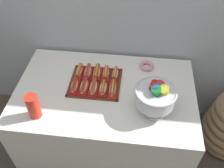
{
  "coord_description": "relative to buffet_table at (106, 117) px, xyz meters",
  "views": [
    {
      "loc": [
        0.21,
        -1.3,
        2.16
      ],
      "look_at": [
        0.05,
        0.04,
        0.77
      ],
      "focal_mm": 39.65,
      "sensor_mm": 36.0,
      "label": 1
    }
  ],
  "objects": [
    {
      "name": "ground_plane",
      "position": [
        0.0,
        0.0,
        -0.39
      ],
      "size": [
        10.0,
        10.0,
        0.0
      ],
      "primitive_type": "plane",
      "color": "#4C4238"
    },
    {
      "name": "cup_stack",
      "position": [
        -0.45,
        -0.3,
        0.45
      ],
      "size": [
        0.09,
        0.09,
        0.19
      ],
      "color": "red",
      "rests_on": "buffet_table"
    },
    {
      "name": "hot_dog_4",
      "position": [
        0.06,
        -0.01,
        0.39
      ],
      "size": [
        0.07,
        0.18,
        0.06
      ],
      "color": "red",
      "rests_on": "serving_tray"
    },
    {
      "name": "hot_dog_6",
      "position": [
        -0.16,
        0.15,
        0.39
      ],
      "size": [
        0.07,
        0.17,
        0.07
      ],
      "color": "red",
      "rests_on": "serving_tray"
    },
    {
      "name": "hot_dog_5",
      "position": [
        -0.24,
        0.15,
        0.39
      ],
      "size": [
        0.06,
        0.17,
        0.06
      ],
      "color": "red",
      "rests_on": "serving_tray"
    },
    {
      "name": "hot_dog_7",
      "position": [
        -0.09,
        0.15,
        0.39
      ],
      "size": [
        0.07,
        0.17,
        0.06
      ],
      "color": "red",
      "rests_on": "serving_tray"
    },
    {
      "name": "hot_dog_3",
      "position": [
        -0.01,
        -0.01,
        0.38
      ],
      "size": [
        0.06,
        0.16,
        0.06
      ],
      "color": "#B21414",
      "rests_on": "serving_tray"
    },
    {
      "name": "hot_dog_1",
      "position": [
        -0.16,
        -0.01,
        0.39
      ],
      "size": [
        0.07,
        0.18,
        0.06
      ],
      "color": "#B21414",
      "rests_on": "serving_tray"
    },
    {
      "name": "punch_bowl",
      "position": [
        0.37,
        -0.14,
        0.5
      ],
      "size": [
        0.29,
        0.29,
        0.26
      ],
      "color": "silver",
      "rests_on": "buffet_table"
    },
    {
      "name": "hot_dog_0",
      "position": [
        -0.24,
        -0.01,
        0.39
      ],
      "size": [
        0.07,
        0.16,
        0.06
      ],
      "color": "red",
      "rests_on": "serving_tray"
    },
    {
      "name": "hot_dog_2",
      "position": [
        -0.09,
        -0.01,
        0.39
      ],
      "size": [
        0.07,
        0.18,
        0.06
      ],
      "color": "#B21414",
      "rests_on": "serving_tray"
    },
    {
      "name": "hot_dog_9",
      "position": [
        0.06,
        0.15,
        0.39
      ],
      "size": [
        0.06,
        0.15,
        0.06
      ],
      "color": "#B21414",
      "rests_on": "serving_tray"
    },
    {
      "name": "hot_dog_8",
      "position": [
        -0.01,
        0.15,
        0.39
      ],
      "size": [
        0.07,
        0.16,
        0.06
      ],
      "color": "red",
      "rests_on": "serving_tray"
    },
    {
      "name": "serving_tray",
      "position": [
        -0.09,
        0.07,
        0.36
      ],
      "size": [
        0.41,
        0.36,
        0.01
      ],
      "color": "#56331E",
      "rests_on": "buffet_table"
    },
    {
      "name": "donut",
      "position": [
        0.32,
        0.31,
        0.37
      ],
      "size": [
        0.13,
        0.13,
        0.04
      ],
      "color": "pink",
      "rests_on": "buffet_table"
    },
    {
      "name": "buffet_table",
      "position": [
        0.0,
        0.0,
        0.0
      ],
      "size": [
        1.41,
        0.9,
        0.74
      ],
      "color": "white",
      "rests_on": "ground_plane"
    }
  ]
}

